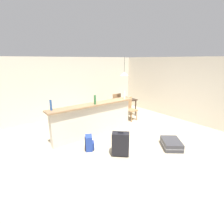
% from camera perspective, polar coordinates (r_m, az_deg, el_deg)
% --- Properties ---
extents(ground_plane, '(13.00, 13.00, 0.05)m').
position_cam_1_polar(ground_plane, '(5.76, 3.33, -8.04)').
color(ground_plane, '#BCAD8E').
extents(wall_back, '(6.60, 0.10, 2.50)m').
position_cam_1_polar(wall_back, '(7.87, -11.35, 8.17)').
color(wall_back, beige).
rests_on(wall_back, ground_plane).
extents(wall_right, '(0.10, 6.00, 2.50)m').
position_cam_1_polar(wall_right, '(7.84, 19.25, 7.53)').
color(wall_right, beige).
rests_on(wall_right, ground_plane).
extents(partition_half_wall, '(2.80, 0.20, 1.03)m').
position_cam_1_polar(partition_half_wall, '(5.60, -5.95, -2.88)').
color(partition_half_wall, beige).
rests_on(partition_half_wall, ground_plane).
extents(bar_countertop, '(2.96, 0.40, 0.05)m').
position_cam_1_polar(bar_countertop, '(5.45, -6.12, 2.48)').
color(bar_countertop, '#93704C').
rests_on(bar_countertop, partition_half_wall).
extents(bottle_blue, '(0.06, 0.06, 0.29)m').
position_cam_1_polar(bottle_blue, '(4.95, -19.43, 2.14)').
color(bottle_blue, '#284C89').
rests_on(bottle_blue, bar_countertop).
extents(bottle_green, '(0.07, 0.07, 0.28)m').
position_cam_1_polar(bottle_green, '(5.33, -5.62, 4.03)').
color(bottle_green, '#2D6B38').
rests_on(bottle_green, bar_countertop).
extents(bottle_white, '(0.07, 0.07, 0.28)m').
position_cam_1_polar(bottle_white, '(6.06, 4.05, 5.61)').
color(bottle_white, silver).
rests_on(bottle_white, bar_countertop).
extents(dining_table, '(1.10, 0.80, 0.74)m').
position_cam_1_polar(dining_table, '(7.54, 3.35, 3.42)').
color(dining_table, '#332319').
rests_on(dining_table, ground_plane).
extents(dining_chair_near_partition, '(0.44, 0.44, 0.93)m').
position_cam_1_polar(dining_chair_near_partition, '(7.11, 5.89, 1.42)').
color(dining_chair_near_partition, '#9E754C').
rests_on(dining_chair_near_partition, ground_plane).
extents(dining_chair_far_side, '(0.47, 0.47, 0.93)m').
position_cam_1_polar(dining_chair_far_side, '(7.96, 1.22, 3.20)').
color(dining_chair_far_side, '#9E754C').
rests_on(dining_chair_far_side, ground_plane).
extents(pendant_lamp, '(0.34, 0.34, 0.79)m').
position_cam_1_polar(pendant_lamp, '(7.38, 4.04, 12.39)').
color(pendant_lamp, black).
extents(suitcase_flat_charcoal, '(0.82, 0.85, 0.22)m').
position_cam_1_polar(suitcase_flat_charcoal, '(5.28, 18.89, -9.84)').
color(suitcase_flat_charcoal, '#38383D').
rests_on(suitcase_flat_charcoal, ground_plane).
extents(suitcase_upright_black, '(0.48, 0.48, 0.67)m').
position_cam_1_polar(suitcase_upright_black, '(4.54, 2.82, -10.33)').
color(suitcase_upright_black, black).
rests_on(suitcase_upright_black, ground_plane).
extents(backpack_blue, '(0.32, 0.33, 0.42)m').
position_cam_1_polar(backpack_blue, '(4.88, -7.48, -10.10)').
color(backpack_blue, '#233D93').
rests_on(backpack_blue, ground_plane).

